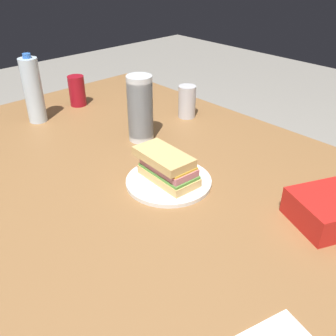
# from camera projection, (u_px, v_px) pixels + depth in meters

# --- Properties ---
(ground_plane) EXTENTS (8.00, 8.00, 0.00)m
(ground_plane) POSITION_uv_depth(u_px,v_px,m) (157.00, 333.00, 1.47)
(ground_plane) COLOR gray
(dining_table) EXTENTS (1.69, 1.11, 0.73)m
(dining_table) POSITION_uv_depth(u_px,v_px,m) (153.00, 195.00, 1.14)
(dining_table) COLOR olive
(dining_table) RESTS_ON ground_plane
(paper_plate) EXTENTS (0.24, 0.24, 0.01)m
(paper_plate) POSITION_uv_depth(u_px,v_px,m) (168.00, 182.00, 1.05)
(paper_plate) COLOR white
(paper_plate) RESTS_ON dining_table
(sandwich) EXTENTS (0.19, 0.10, 0.08)m
(sandwich) POSITION_uv_depth(u_px,v_px,m) (167.00, 167.00, 1.03)
(sandwich) COLOR #DBB26B
(sandwich) RESTS_ON paper_plate
(soda_can_red) EXTENTS (0.07, 0.07, 0.12)m
(soda_can_red) POSITION_uv_depth(u_px,v_px,m) (77.00, 91.00, 1.54)
(soda_can_red) COLOR maroon
(soda_can_red) RESTS_ON dining_table
(plastic_cup_stack) EXTENTS (0.08, 0.08, 0.22)m
(plastic_cup_stack) POSITION_uv_depth(u_px,v_px,m) (140.00, 109.00, 1.24)
(plastic_cup_stack) COLOR silver
(plastic_cup_stack) RESTS_ON dining_table
(water_bottle_spare) EXTENTS (0.07, 0.07, 0.25)m
(water_bottle_spare) POSITION_uv_depth(u_px,v_px,m) (33.00, 90.00, 1.37)
(water_bottle_spare) COLOR silver
(water_bottle_spare) RESTS_ON dining_table
(soda_can_silver) EXTENTS (0.07, 0.07, 0.12)m
(soda_can_silver) POSITION_uv_depth(u_px,v_px,m) (187.00, 102.00, 1.43)
(soda_can_silver) COLOR silver
(soda_can_silver) RESTS_ON dining_table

